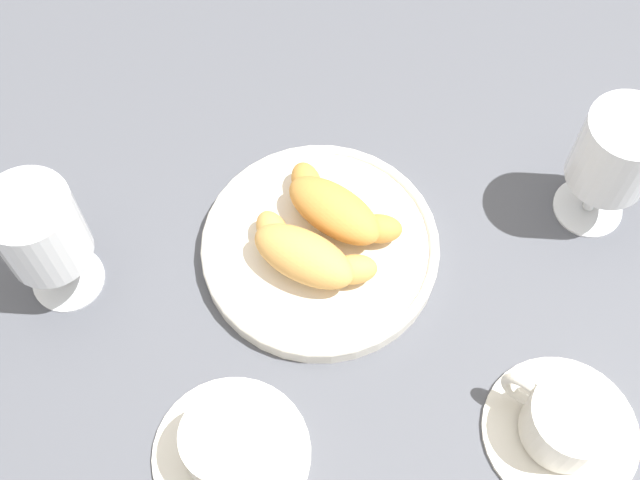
{
  "coord_description": "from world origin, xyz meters",
  "views": [
    {
      "loc": [
        0.05,
        -0.37,
        0.72
      ],
      "look_at": [
        0.01,
        -0.0,
        0.03
      ],
      "focal_mm": 47.21,
      "sensor_mm": 36.0,
      "label": 1
    }
  ],
  "objects_px": {
    "coffee_cup_far": "(229,448)",
    "juice_glass_right": "(41,233)",
    "croissant_small": "(336,209)",
    "croissant_large": "(307,255)",
    "juice_glass_left": "(616,156)",
    "pastry_plate": "(320,249)",
    "coffee_cup_near": "(566,423)"
  },
  "relations": [
    {
      "from": "pastry_plate",
      "to": "croissant_large",
      "type": "relative_size",
      "value": 1.8
    },
    {
      "from": "coffee_cup_near",
      "to": "pastry_plate",
      "type": "bearing_deg",
      "value": 146.24
    },
    {
      "from": "coffee_cup_near",
      "to": "croissant_large",
      "type": "bearing_deg",
      "value": 151.38
    },
    {
      "from": "croissant_large",
      "to": "coffee_cup_near",
      "type": "height_order",
      "value": "croissant_large"
    },
    {
      "from": "pastry_plate",
      "to": "coffee_cup_far",
      "type": "bearing_deg",
      "value": -105.19
    },
    {
      "from": "coffee_cup_far",
      "to": "juice_glass_left",
      "type": "bearing_deg",
      "value": 41.93
    },
    {
      "from": "croissant_large",
      "to": "juice_glass_left",
      "type": "distance_m",
      "value": 0.29
    },
    {
      "from": "pastry_plate",
      "to": "juice_glass_left",
      "type": "bearing_deg",
      "value": 17.26
    },
    {
      "from": "croissant_large",
      "to": "juice_glass_right",
      "type": "xyz_separation_m",
      "value": [
        -0.23,
        -0.03,
        0.05
      ]
    },
    {
      "from": "croissant_small",
      "to": "coffee_cup_far",
      "type": "relative_size",
      "value": 0.89
    },
    {
      "from": "coffee_cup_near",
      "to": "juice_glass_left",
      "type": "height_order",
      "value": "juice_glass_left"
    },
    {
      "from": "croissant_small",
      "to": "pastry_plate",
      "type": "bearing_deg",
      "value": -113.23
    },
    {
      "from": "coffee_cup_far",
      "to": "coffee_cup_near",
      "type": "bearing_deg",
      "value": 10.4
    },
    {
      "from": "croissant_small",
      "to": "coffee_cup_near",
      "type": "height_order",
      "value": "croissant_small"
    },
    {
      "from": "croissant_small",
      "to": "coffee_cup_far",
      "type": "xyz_separation_m",
      "value": [
        -0.07,
        -0.23,
        -0.02
      ]
    },
    {
      "from": "pastry_plate",
      "to": "coffee_cup_far",
      "type": "xyz_separation_m",
      "value": [
        -0.05,
        -0.2,
        0.01
      ]
    },
    {
      "from": "croissant_small",
      "to": "coffee_cup_far",
      "type": "height_order",
      "value": "croissant_small"
    },
    {
      "from": "croissant_large",
      "to": "juice_glass_right",
      "type": "bearing_deg",
      "value": -172.47
    },
    {
      "from": "juice_glass_right",
      "to": "croissant_small",
      "type": "bearing_deg",
      "value": 18.08
    },
    {
      "from": "juice_glass_left",
      "to": "juice_glass_right",
      "type": "height_order",
      "value": "same"
    },
    {
      "from": "coffee_cup_near",
      "to": "juice_glass_right",
      "type": "bearing_deg",
      "value": 167.98
    },
    {
      "from": "coffee_cup_far",
      "to": "juice_glass_right",
      "type": "relative_size",
      "value": 0.97
    },
    {
      "from": "juice_glass_left",
      "to": "coffee_cup_far",
      "type": "bearing_deg",
      "value": -138.07
    },
    {
      "from": "pastry_plate",
      "to": "juice_glass_left",
      "type": "xyz_separation_m",
      "value": [
        0.26,
        0.08,
        0.08
      ]
    },
    {
      "from": "pastry_plate",
      "to": "croissant_small",
      "type": "xyz_separation_m",
      "value": [
        0.01,
        0.03,
        0.03
      ]
    },
    {
      "from": "pastry_plate",
      "to": "coffee_cup_near",
      "type": "bearing_deg",
      "value": -33.76
    },
    {
      "from": "coffee_cup_near",
      "to": "juice_glass_left",
      "type": "bearing_deg",
      "value": 81.48
    },
    {
      "from": "coffee_cup_near",
      "to": "coffee_cup_far",
      "type": "relative_size",
      "value": 1.0
    },
    {
      "from": "croissant_large",
      "to": "juice_glass_right",
      "type": "relative_size",
      "value": 0.9
    },
    {
      "from": "pastry_plate",
      "to": "croissant_large",
      "type": "xyz_separation_m",
      "value": [
        -0.01,
        -0.02,
        0.03
      ]
    },
    {
      "from": "pastry_plate",
      "to": "croissant_small",
      "type": "relative_size",
      "value": 1.87
    },
    {
      "from": "croissant_large",
      "to": "croissant_small",
      "type": "relative_size",
      "value": 1.04
    }
  ]
}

